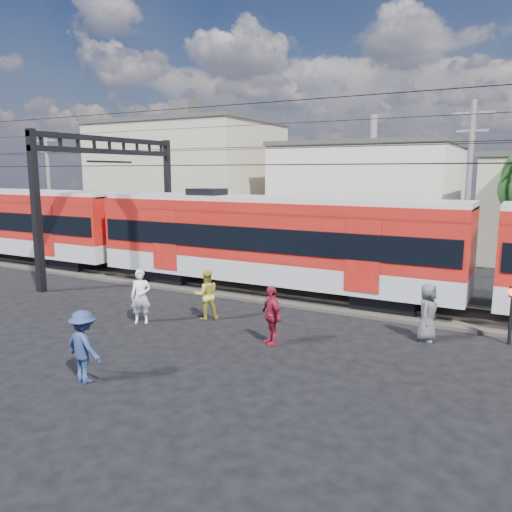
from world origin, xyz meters
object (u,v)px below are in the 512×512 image
object	(u,v)px
pedestrian_a	(141,296)
pedestrian_c	(84,346)
commuter_train	(274,239)
crossing_signal	(512,305)

from	to	relation	value
pedestrian_a	pedestrian_c	world-z (taller)	pedestrian_a
commuter_train	pedestrian_a	size ratio (longest dim) A/B	26.63
pedestrian_a	pedestrian_c	size ratio (longest dim) A/B	1.02
commuter_train	pedestrian_a	distance (m)	6.51
commuter_train	crossing_signal	bearing A→B (deg)	-13.95
pedestrian_a	crossing_signal	bearing A→B (deg)	-13.16
crossing_signal	commuter_train	bearing A→B (deg)	166.05
commuter_train	crossing_signal	world-z (taller)	commuter_train
pedestrian_a	pedestrian_c	distance (m)	4.96
commuter_train	crossing_signal	size ratio (longest dim) A/B	27.87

